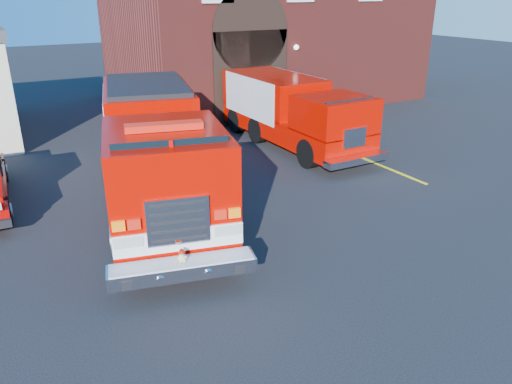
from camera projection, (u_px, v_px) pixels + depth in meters
ground at (233, 223)px, 12.89m from camera, size 100.00×100.00×0.00m
parking_stripe_near at (393, 170)px, 16.66m from camera, size 0.12×3.00×0.01m
parking_stripe_mid at (337, 147)px, 19.08m from camera, size 0.12×3.00×0.01m
parking_stripe_far at (293, 130)px, 21.49m from camera, size 0.12×3.00×0.01m
fire_station at (262, 17)px, 26.66m from camera, size 15.20×10.20×8.45m
fire_engine at (156, 149)px, 13.66m from camera, size 4.96×10.11×3.00m
secondary_truck at (291, 110)px, 18.97m from camera, size 2.45×7.70×2.50m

